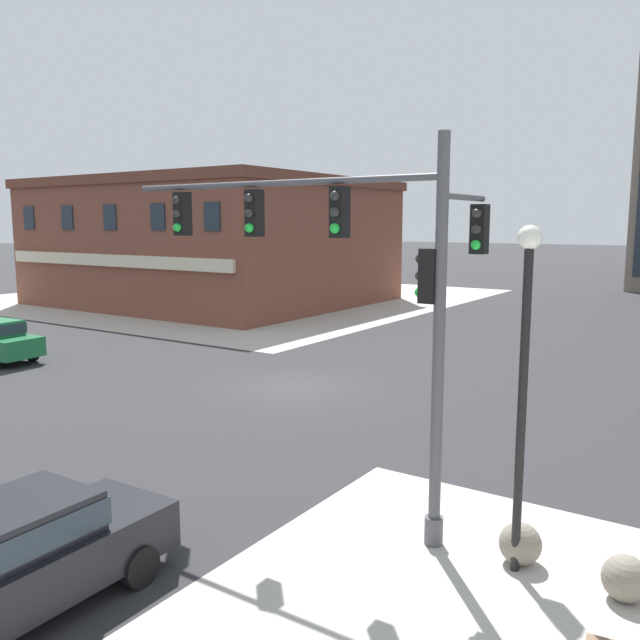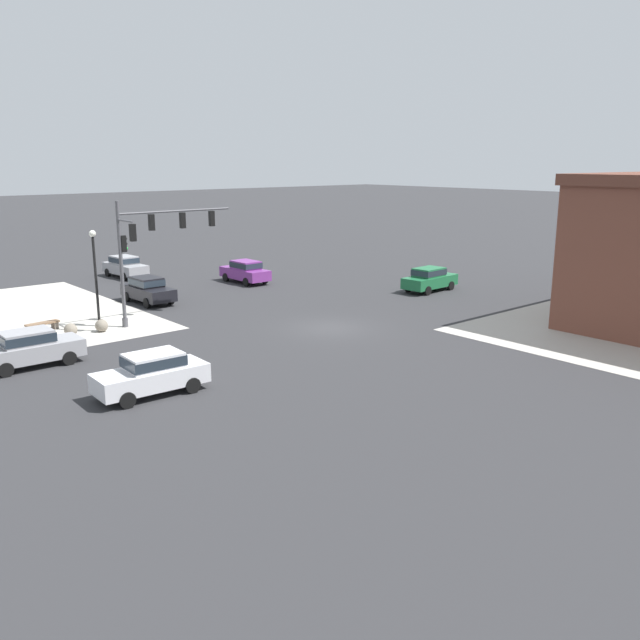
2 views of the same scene
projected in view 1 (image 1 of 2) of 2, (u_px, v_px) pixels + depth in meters
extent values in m
plane|color=#2D2D30|center=(294.00, 386.00, 22.33)|extent=(320.00, 320.00, 0.00)
cube|color=#B7B2A8|center=(236.00, 296.00, 49.79)|extent=(32.00, 32.00, 0.02)
cylinder|color=#4C4C51|center=(434.00, 530.00, 11.33)|extent=(0.32, 0.32, 0.50)
cylinder|color=#4C4C51|center=(439.00, 347.00, 10.85)|extent=(0.20, 0.20, 6.95)
cylinder|color=#4C4C51|center=(270.00, 183.00, 12.38)|extent=(7.00, 0.12, 0.12)
cylinder|color=#4C4C51|center=(464.00, 197.00, 11.23)|extent=(0.11, 1.80, 0.11)
cube|color=black|center=(340.00, 212.00, 11.60)|extent=(0.28, 0.28, 0.90)
sphere|color=#282828|center=(335.00, 196.00, 11.43)|extent=(0.18, 0.18, 0.18)
sphere|color=#282828|center=(335.00, 212.00, 11.47)|extent=(0.18, 0.18, 0.18)
sphere|color=green|center=(335.00, 228.00, 11.51)|extent=(0.18, 0.18, 0.18)
cube|color=black|center=(254.00, 213.00, 12.68)|extent=(0.28, 0.28, 0.90)
sphere|color=#282828|center=(249.00, 198.00, 12.50)|extent=(0.18, 0.18, 0.18)
sphere|color=#282828|center=(249.00, 213.00, 12.55)|extent=(0.18, 0.18, 0.18)
sphere|color=green|center=(249.00, 228.00, 12.59)|extent=(0.18, 0.18, 0.18)
cube|color=black|center=(183.00, 214.00, 13.75)|extent=(0.28, 0.28, 0.90)
sphere|color=#282828|center=(177.00, 200.00, 13.58)|extent=(0.18, 0.18, 0.18)
sphere|color=#282828|center=(177.00, 214.00, 13.62)|extent=(0.18, 0.18, 0.18)
sphere|color=green|center=(177.00, 227.00, 13.66)|extent=(0.18, 0.18, 0.18)
cube|color=black|center=(429.00, 276.00, 10.79)|extent=(0.28, 0.28, 0.90)
sphere|color=#282828|center=(421.00, 259.00, 10.84)|extent=(0.18, 0.18, 0.18)
sphere|color=#282828|center=(420.00, 276.00, 10.88)|extent=(0.18, 0.18, 0.18)
sphere|color=green|center=(420.00, 292.00, 10.92)|extent=(0.18, 0.18, 0.18)
cube|color=black|center=(480.00, 229.00, 11.97)|extent=(0.28, 0.28, 0.90)
sphere|color=#282828|center=(477.00, 214.00, 11.80)|extent=(0.18, 0.18, 0.18)
sphere|color=#282828|center=(476.00, 229.00, 11.84)|extent=(0.18, 0.18, 0.18)
sphere|color=green|center=(476.00, 245.00, 11.88)|extent=(0.18, 0.18, 0.18)
sphere|color=gray|center=(520.00, 544.00, 10.67)|extent=(0.68, 0.68, 0.68)
sphere|color=gray|center=(626.00, 578.00, 9.63)|extent=(0.68, 0.68, 0.68)
cylinder|color=black|center=(522.00, 416.00, 10.13)|extent=(0.14, 0.14, 5.12)
sphere|color=white|center=(530.00, 237.00, 9.73)|extent=(0.36, 0.36, 0.36)
cube|color=black|center=(23.00, 567.00, 9.26)|extent=(1.87, 4.44, 0.76)
cube|color=black|center=(10.00, 525.00, 9.04)|extent=(1.55, 2.15, 0.60)
cube|color=#232D38|center=(10.00, 525.00, 9.04)|extent=(1.59, 2.24, 0.40)
cylinder|color=black|center=(69.00, 538.00, 10.90)|extent=(0.24, 0.65, 0.64)
cylinder|color=black|center=(140.00, 566.00, 10.01)|extent=(0.24, 0.65, 0.64)
cylinder|color=black|center=(32.00, 353.00, 26.36)|extent=(0.65, 0.26, 0.64)
cube|color=brown|center=(215.00, 246.00, 46.19)|extent=(20.33, 17.74, 7.78)
cube|color=brown|center=(214.00, 186.00, 45.58)|extent=(20.73, 18.09, 0.60)
cube|color=beige|center=(111.00, 260.00, 38.89)|extent=(19.31, 0.24, 0.70)
cube|color=#1E2833|center=(29.00, 218.00, 43.08)|extent=(1.10, 0.08, 1.50)
cube|color=#1E2833|center=(67.00, 218.00, 40.83)|extent=(1.10, 0.08, 1.50)
cube|color=#1E2833|center=(110.00, 217.00, 38.59)|extent=(1.10, 0.08, 1.50)
cube|color=#1E2833|center=(158.00, 217.00, 36.35)|extent=(1.10, 0.08, 1.50)
cube|color=#1E2833|center=(212.00, 217.00, 34.10)|extent=(1.10, 0.08, 1.50)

